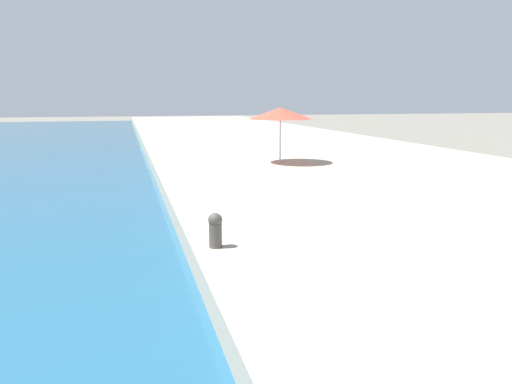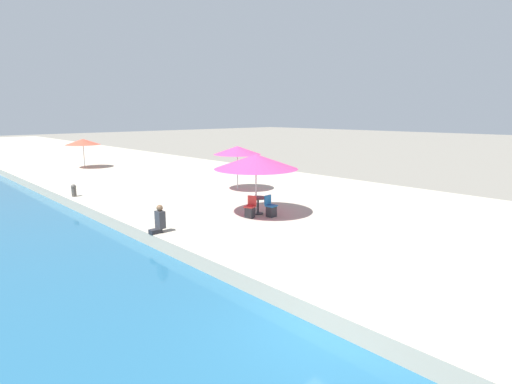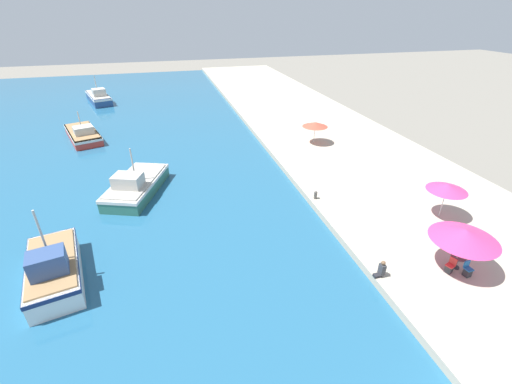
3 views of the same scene
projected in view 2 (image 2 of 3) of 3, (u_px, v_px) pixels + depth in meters
ground_plane at (327, 332)px, 8.99m from camera, size 200.00×200.00×0.00m
quay_promenade at (79, 159)px, 40.69m from camera, size 16.00×90.00×0.53m
cafe_umbrella_pink at (256, 162)px, 16.93m from camera, size 3.59×3.59×2.64m
cafe_umbrella_white at (237, 150)px, 22.51m from camera, size 2.67×2.67×2.52m
cafe_umbrella_striped at (83, 142)px, 32.05m from camera, size 2.69×2.69×2.33m
cafe_table at (258, 202)px, 17.39m from camera, size 0.80×0.80×0.74m
cafe_chair_left at (271, 209)px, 16.97m from camera, size 0.44×0.46×0.91m
cafe_chair_right at (250, 210)px, 16.80m from camera, size 0.54×0.52×0.91m
person_at_quay at (159, 220)px, 14.67m from camera, size 0.56×0.36×1.04m
mooring_bollard at (74, 190)px, 21.10m from camera, size 0.26×0.26×0.65m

